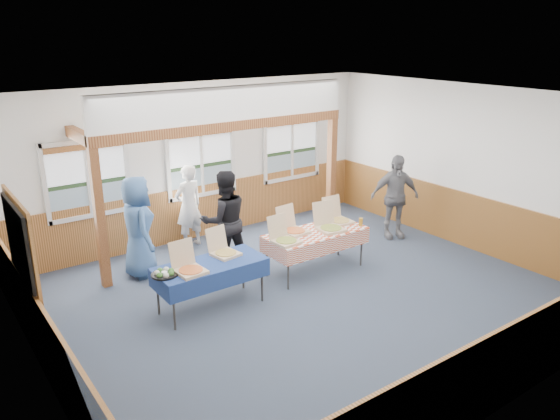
{
  "coord_description": "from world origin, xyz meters",
  "views": [
    {
      "loc": [
        -5.02,
        -6.28,
        4.17
      ],
      "look_at": [
        0.21,
        1.0,
        1.19
      ],
      "focal_mm": 35.0,
      "sensor_mm": 36.0,
      "label": 1
    }
  ],
  "objects_px": {
    "table_left": "(210,267)",
    "woman_black": "(225,220)",
    "table_right": "(316,235)",
    "man_blue": "(138,227)",
    "person_grey": "(395,197)",
    "woman_white": "(189,206)"
  },
  "relations": [
    {
      "from": "woman_white",
      "to": "woman_black",
      "type": "relative_size",
      "value": 0.92
    },
    {
      "from": "table_left",
      "to": "woman_black",
      "type": "xyz_separation_m",
      "value": [
        0.95,
        1.19,
        0.22
      ]
    },
    {
      "from": "woman_white",
      "to": "person_grey",
      "type": "distance_m",
      "value": 4.21
    },
    {
      "from": "man_blue",
      "to": "table_right",
      "type": "bearing_deg",
      "value": -116.46
    },
    {
      "from": "table_left",
      "to": "table_right",
      "type": "distance_m",
      "value": 2.19
    },
    {
      "from": "table_left",
      "to": "person_grey",
      "type": "height_order",
      "value": "person_grey"
    },
    {
      "from": "man_blue",
      "to": "person_grey",
      "type": "xyz_separation_m",
      "value": [
        5.02,
        -1.29,
        -0.02
      ]
    },
    {
      "from": "table_left",
      "to": "woman_black",
      "type": "bearing_deg",
      "value": 36.83
    },
    {
      "from": "table_left",
      "to": "woman_white",
      "type": "xyz_separation_m",
      "value": [
        0.91,
        2.53,
        0.14
      ]
    },
    {
      "from": "woman_black",
      "to": "man_blue",
      "type": "height_order",
      "value": "woman_black"
    },
    {
      "from": "table_right",
      "to": "woman_white",
      "type": "bearing_deg",
      "value": 106.48
    },
    {
      "from": "table_right",
      "to": "man_blue",
      "type": "xyz_separation_m",
      "value": [
        -2.61,
        1.68,
        0.2
      ]
    },
    {
      "from": "table_right",
      "to": "man_blue",
      "type": "relative_size",
      "value": 1.09
    },
    {
      "from": "table_right",
      "to": "person_grey",
      "type": "distance_m",
      "value": 2.44
    },
    {
      "from": "woman_white",
      "to": "man_blue",
      "type": "distance_m",
      "value": 1.52
    },
    {
      "from": "person_grey",
      "to": "woman_black",
      "type": "bearing_deg",
      "value": -165.99
    },
    {
      "from": "woman_white",
      "to": "person_grey",
      "type": "relative_size",
      "value": 0.95
    },
    {
      "from": "table_right",
      "to": "table_left",
      "type": "bearing_deg",
      "value": 171.67
    },
    {
      "from": "man_blue",
      "to": "person_grey",
      "type": "relative_size",
      "value": 1.03
    },
    {
      "from": "table_right",
      "to": "woman_white",
      "type": "distance_m",
      "value": 2.73
    },
    {
      "from": "woman_black",
      "to": "man_blue",
      "type": "xyz_separation_m",
      "value": [
        -1.38,
        0.61,
        -0.01
      ]
    },
    {
      "from": "woman_black",
      "to": "table_left",
      "type": "bearing_deg",
      "value": 63.32
    }
  ]
}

